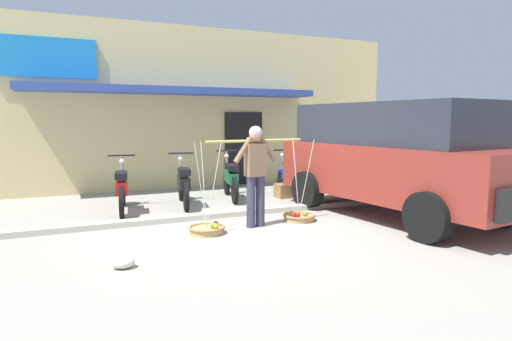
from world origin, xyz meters
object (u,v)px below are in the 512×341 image
(parked_truck, at_px, (396,156))
(plastic_litter_bag, at_px, (123,263))
(fruit_basket_right_side, at_px, (207,229))
(motorcycle_second_in_row, at_px, (183,184))
(motorcycle_nearest_shop, at_px, (122,189))
(wooden_crate, at_px, (285,191))
(fruit_basket_left_side, at_px, (299,216))
(motorcycle_end_of_row, at_px, (290,178))
(motorcycle_third_in_row, at_px, (231,179))
(fruit_vendor, at_px, (256,169))

(parked_truck, bearing_deg, plastic_litter_bag, -169.46)
(fruit_basket_right_side, relative_size, motorcycle_second_in_row, 0.80)
(motorcycle_nearest_shop, relative_size, parked_truck, 0.36)
(plastic_litter_bag, distance_m, wooden_crate, 5.42)
(fruit_basket_left_side, height_order, motorcycle_nearest_shop, fruit_basket_left_side)
(fruit_basket_right_side, distance_m, motorcycle_end_of_row, 3.65)
(motorcycle_third_in_row, distance_m, parked_truck, 3.70)
(fruit_vendor, xyz_separation_m, wooden_crate, (1.78, 2.28, -0.82))
(fruit_vendor, distance_m, parked_truck, 2.72)
(fruit_vendor, distance_m, motorcycle_nearest_shop, 2.94)
(motorcycle_second_in_row, bearing_deg, wooden_crate, -0.21)
(motorcycle_third_in_row, bearing_deg, wooden_crate, -15.06)
(fruit_basket_left_side, bearing_deg, motorcycle_nearest_shop, 142.78)
(fruit_vendor, height_order, wooden_crate, fruit_vendor)
(fruit_basket_left_side, xyz_separation_m, motorcycle_second_in_row, (-1.52, 2.20, 0.38))
(fruit_vendor, relative_size, motorcycle_nearest_shop, 0.99)
(fruit_basket_right_side, xyz_separation_m, plastic_litter_bag, (-1.44, -1.17, -0.01))
(parked_truck, bearing_deg, motorcycle_nearest_shop, 151.16)
(fruit_vendor, distance_m, fruit_basket_right_side, 1.27)
(parked_truck, bearing_deg, motorcycle_third_in_row, 126.13)
(motorcycle_nearest_shop, relative_size, wooden_crate, 4.12)
(motorcycle_end_of_row, bearing_deg, motorcycle_third_in_row, 164.78)
(fruit_vendor, bearing_deg, plastic_litter_bag, -151.57)
(motorcycle_third_in_row, bearing_deg, fruit_vendor, -101.87)
(fruit_basket_right_side, distance_m, parked_truck, 3.74)
(motorcycle_nearest_shop, bearing_deg, fruit_basket_left_side, -37.22)
(wooden_crate, bearing_deg, motorcycle_end_of_row, -16.99)
(fruit_basket_right_side, relative_size, parked_truck, 0.29)
(plastic_litter_bag, bearing_deg, motorcycle_nearest_shop, 82.72)
(motorcycle_second_in_row, relative_size, motorcycle_end_of_row, 1.00)
(motorcycle_nearest_shop, relative_size, motorcycle_third_in_row, 1.01)
(motorcycle_second_in_row, distance_m, motorcycle_end_of_row, 2.52)
(motorcycle_third_in_row, xyz_separation_m, plastic_litter_bag, (-2.88, -3.87, -0.38))
(fruit_vendor, xyz_separation_m, plastic_litter_bag, (-2.33, -1.26, -0.91))
(fruit_basket_left_side, xyz_separation_m, motorcycle_third_in_row, (-0.34, 2.52, 0.38))
(fruit_vendor, height_order, motorcycle_second_in_row, fruit_vendor)
(parked_truck, xyz_separation_m, wooden_crate, (-0.91, 2.61, -0.97))
(motorcycle_nearest_shop, xyz_separation_m, motorcycle_third_in_row, (2.43, 0.42, 0.00))
(motorcycle_second_in_row, distance_m, wooden_crate, 2.43)
(fruit_basket_right_side, relative_size, motorcycle_nearest_shop, 0.80)
(fruit_vendor, distance_m, plastic_litter_bag, 2.80)
(motorcycle_second_in_row, xyz_separation_m, plastic_litter_bag, (-1.69, -3.55, -0.38))
(wooden_crate, bearing_deg, fruit_vendor, -127.95)
(motorcycle_third_in_row, xyz_separation_m, wooden_crate, (1.23, -0.33, -0.29))
(fruit_basket_left_side, distance_m, motorcycle_nearest_shop, 3.50)
(motorcycle_second_in_row, xyz_separation_m, motorcycle_end_of_row, (2.52, -0.04, 0.00))
(motorcycle_nearest_shop, height_order, motorcycle_second_in_row, same)
(motorcycle_third_in_row, relative_size, parked_truck, 0.36)
(motorcycle_third_in_row, bearing_deg, motorcycle_nearest_shop, -170.30)
(motorcycle_third_in_row, relative_size, plastic_litter_bag, 6.41)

